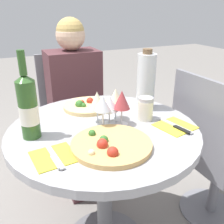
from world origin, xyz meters
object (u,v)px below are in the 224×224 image
(chair_empty_side, at_px, (212,157))
(pizza_large, at_px, (111,144))
(chair_behind_diner, at_px, (73,118))
(wine_bottle, at_px, (28,107))
(seated_diner, at_px, (79,114))
(tall_carafe, at_px, (146,82))
(dining_table, at_px, (104,156))

(chair_empty_side, relative_size, pizza_large, 2.90)
(chair_behind_diner, bearing_deg, wine_bottle, 63.22)
(chair_empty_side, bearing_deg, seated_diner, -140.53)
(wine_bottle, relative_size, tall_carafe, 1.15)
(dining_table, height_order, pizza_large, pizza_large)
(dining_table, xyz_separation_m, tall_carafe, (0.29, 0.12, 0.30))
(chair_behind_diner, height_order, tall_carafe, tall_carafe)
(wine_bottle, distance_m, tall_carafe, 0.59)
(dining_table, xyz_separation_m, chair_behind_diner, (0.07, 0.79, -0.14))
(wine_bottle, bearing_deg, dining_table, -7.93)
(chair_empty_side, distance_m, pizza_large, 0.76)
(chair_behind_diner, height_order, wine_bottle, wine_bottle)
(chair_behind_diner, bearing_deg, chair_empty_side, 123.99)
(chair_behind_diner, bearing_deg, pizza_large, 83.15)
(seated_diner, relative_size, tall_carafe, 3.77)
(chair_empty_side, xyz_separation_m, wine_bottle, (-0.95, 0.10, 0.43))
(dining_table, xyz_separation_m, seated_diner, (0.07, 0.63, -0.05))
(pizza_large, distance_m, tall_carafe, 0.46)
(dining_table, xyz_separation_m, wine_bottle, (-0.30, 0.04, 0.28))
(dining_table, distance_m, wine_bottle, 0.42)
(tall_carafe, bearing_deg, chair_empty_side, -26.37)
(wine_bottle, bearing_deg, pizza_large, -39.17)
(chair_behind_diner, xyz_separation_m, seated_diner, (-0.00, -0.15, 0.09))
(tall_carafe, bearing_deg, chair_behind_diner, 107.55)
(tall_carafe, bearing_deg, wine_bottle, -172.79)
(pizza_large, relative_size, wine_bottle, 0.88)
(pizza_large, xyz_separation_m, tall_carafe, (0.33, 0.29, 0.13))
(seated_diner, relative_size, pizza_large, 3.72)
(dining_table, height_order, tall_carafe, tall_carafe)
(chair_behind_diner, relative_size, seated_diner, 0.78)
(dining_table, height_order, seated_diner, seated_diner)
(seated_diner, bearing_deg, wine_bottle, 57.54)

